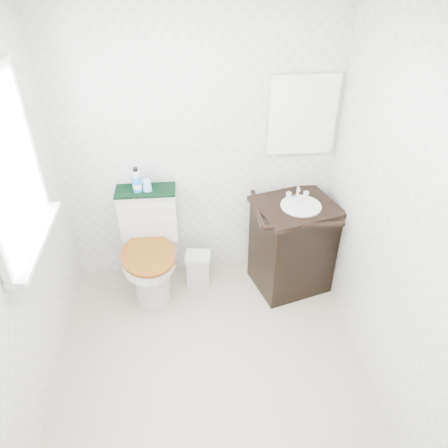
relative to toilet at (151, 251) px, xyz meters
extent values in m
plane|color=#B5A992|center=(0.44, -0.96, -0.39)|extent=(2.40, 2.40, 0.00)
plane|color=white|center=(0.44, -0.96, 2.01)|extent=(2.40, 2.40, 0.00)
plane|color=silver|center=(0.44, 0.24, 0.81)|extent=(2.40, 0.00, 2.40)
plane|color=silver|center=(-0.66, -0.96, 0.81)|extent=(0.00, 2.40, 2.40)
plane|color=silver|center=(1.54, -0.96, 0.81)|extent=(0.00, 2.40, 2.40)
cube|color=white|center=(-0.63, -0.71, 1.16)|extent=(0.02, 0.70, 0.90)
cube|color=silver|center=(1.24, 0.21, 1.06)|extent=(0.50, 0.02, 0.60)
cylinder|color=silver|center=(0.00, -0.14, -0.17)|extent=(0.29, 0.29, 0.44)
cube|color=silver|center=(0.00, 0.11, -0.17)|extent=(0.29, 0.28, 0.44)
cube|color=silver|center=(0.00, 0.13, 0.27)|extent=(0.47, 0.18, 0.42)
cube|color=silver|center=(0.00, 0.13, 0.49)|extent=(0.49, 0.20, 0.03)
cylinder|color=silver|center=(0.00, -0.18, 0.06)|extent=(0.42, 0.42, 0.08)
cylinder|color=brown|center=(0.00, -0.18, 0.11)|extent=(0.51, 0.51, 0.02)
cube|color=black|center=(1.19, -0.06, 0.00)|extent=(0.69, 0.63, 0.78)
cube|color=black|center=(1.19, -0.06, 0.41)|extent=(0.74, 0.68, 0.04)
cylinder|color=silver|center=(1.22, -0.09, 0.44)|extent=(0.32, 0.32, 0.01)
ellipsoid|color=silver|center=(1.22, -0.09, 0.38)|extent=(0.28, 0.28, 0.14)
cylinder|color=silver|center=(1.22, 0.05, 0.48)|extent=(0.02, 0.02, 0.10)
cube|color=silver|center=(0.39, 0.02, -0.25)|extent=(0.21, 0.17, 0.28)
cube|color=silver|center=(0.39, 0.02, -0.09)|extent=(0.23, 0.20, 0.03)
cube|color=black|center=(0.00, 0.13, 0.52)|extent=(0.48, 0.22, 0.02)
cylinder|color=#1A81E3|center=(-0.06, 0.11, 0.59)|extent=(0.07, 0.07, 0.13)
cylinder|color=silver|center=(-0.06, 0.11, 0.68)|extent=(0.07, 0.07, 0.04)
cylinder|color=black|center=(-0.06, 0.11, 0.71)|extent=(0.04, 0.04, 0.03)
cone|color=#91C5ED|center=(0.02, 0.11, 0.57)|extent=(0.07, 0.07, 0.09)
ellipsoid|color=#19797C|center=(1.19, 0.05, 0.44)|extent=(0.06, 0.04, 0.02)
camera|label=1|loc=(0.35, -2.91, 2.27)|focal=35.00mm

